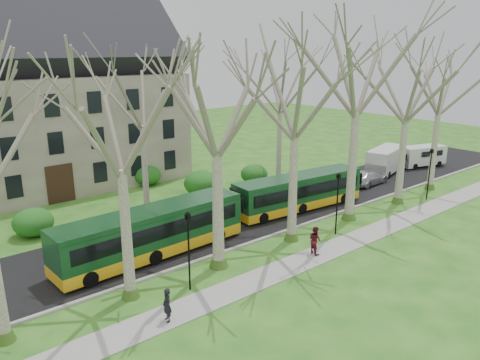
{
  "coord_description": "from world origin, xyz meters",
  "views": [
    {
      "loc": [
        -18.2,
        -19.81,
        12.4
      ],
      "look_at": [
        0.78,
        3.0,
        3.96
      ],
      "focal_mm": 35.0,
      "sensor_mm": 36.0,
      "label": 1
    }
  ],
  "objects_px": {
    "bus_follow": "(299,192)",
    "van_a": "(386,161)",
    "sedan": "(368,177)",
    "pedestrian_a": "(167,305)",
    "van_b": "(422,156)",
    "pedestrian_b": "(315,240)",
    "bus_lead": "(152,232)"
  },
  "relations": [
    {
      "from": "van_b",
      "to": "van_a",
      "type": "bearing_deg",
      "value": -171.31
    },
    {
      "from": "van_a",
      "to": "van_b",
      "type": "height_order",
      "value": "van_a"
    },
    {
      "from": "sedan",
      "to": "pedestrian_a",
      "type": "xyz_separation_m",
      "value": [
        -26.31,
        -7.6,
        0.15
      ]
    },
    {
      "from": "van_b",
      "to": "bus_follow",
      "type": "bearing_deg",
      "value": -159.3
    },
    {
      "from": "van_b",
      "to": "pedestrian_a",
      "type": "relative_size",
      "value": 3.08
    },
    {
      "from": "bus_lead",
      "to": "sedan",
      "type": "relative_size",
      "value": 2.67
    },
    {
      "from": "sedan",
      "to": "van_b",
      "type": "bearing_deg",
      "value": -90.47
    },
    {
      "from": "bus_follow",
      "to": "sedan",
      "type": "height_order",
      "value": "bus_follow"
    },
    {
      "from": "van_b",
      "to": "bus_lead",
      "type": "bearing_deg",
      "value": -159.99
    },
    {
      "from": "bus_follow",
      "to": "van_a",
      "type": "bearing_deg",
      "value": 12.96
    },
    {
      "from": "bus_follow",
      "to": "van_b",
      "type": "relative_size",
      "value": 2.24
    },
    {
      "from": "van_b",
      "to": "pedestrian_b",
      "type": "height_order",
      "value": "van_b"
    },
    {
      "from": "sedan",
      "to": "pedestrian_a",
      "type": "height_order",
      "value": "pedestrian_a"
    },
    {
      "from": "bus_follow",
      "to": "van_b",
      "type": "height_order",
      "value": "bus_follow"
    },
    {
      "from": "bus_follow",
      "to": "van_a",
      "type": "xyz_separation_m",
      "value": [
        14.76,
        1.9,
        -0.12
      ]
    },
    {
      "from": "sedan",
      "to": "pedestrian_a",
      "type": "relative_size",
      "value": 2.8
    },
    {
      "from": "van_a",
      "to": "pedestrian_b",
      "type": "relative_size",
      "value": 3.35
    },
    {
      "from": "pedestrian_a",
      "to": "pedestrian_b",
      "type": "bearing_deg",
      "value": 102.48
    },
    {
      "from": "bus_follow",
      "to": "pedestrian_a",
      "type": "bearing_deg",
      "value": -150.96
    },
    {
      "from": "van_a",
      "to": "pedestrian_a",
      "type": "height_order",
      "value": "van_a"
    },
    {
      "from": "pedestrian_a",
      "to": "van_b",
      "type": "bearing_deg",
      "value": 111.79
    },
    {
      "from": "sedan",
      "to": "pedestrian_a",
      "type": "bearing_deg",
      "value": 103.02
    },
    {
      "from": "bus_lead",
      "to": "pedestrian_a",
      "type": "relative_size",
      "value": 7.47
    },
    {
      "from": "van_a",
      "to": "pedestrian_a",
      "type": "relative_size",
      "value": 3.6
    },
    {
      "from": "van_a",
      "to": "bus_follow",
      "type": "bearing_deg",
      "value": 172.58
    },
    {
      "from": "sedan",
      "to": "pedestrian_b",
      "type": "height_order",
      "value": "pedestrian_b"
    },
    {
      "from": "bus_lead",
      "to": "sedan",
      "type": "bearing_deg",
      "value": -0.43
    },
    {
      "from": "bus_lead",
      "to": "pedestrian_a",
      "type": "xyz_separation_m",
      "value": [
        -3.11,
        -6.78,
        -0.71
      ]
    },
    {
      "from": "sedan",
      "to": "van_b",
      "type": "xyz_separation_m",
      "value": [
        10.21,
        0.47,
        0.44
      ]
    },
    {
      "from": "pedestrian_a",
      "to": "pedestrian_b",
      "type": "relative_size",
      "value": 0.93
    },
    {
      "from": "bus_lead",
      "to": "bus_follow",
      "type": "distance_m",
      "value": 13.19
    },
    {
      "from": "sedan",
      "to": "bus_lead",
      "type": "bearing_deg",
      "value": 88.92
    }
  ]
}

